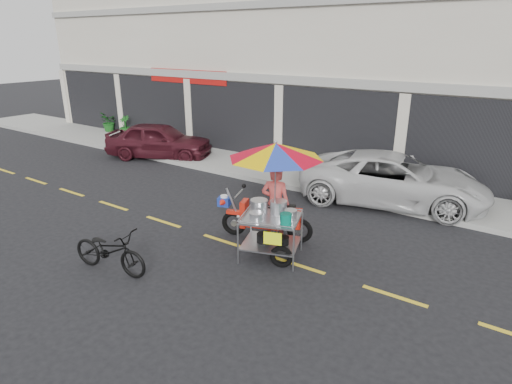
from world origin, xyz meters
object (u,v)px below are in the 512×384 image
Objects in this scene: maroon_sedan at (159,140)px; near_bicycle at (110,250)px; food_vendor_rig at (274,181)px; white_pickup at (393,179)px.

near_bicycle is (5.73, -6.79, -0.23)m from maroon_sedan.
food_vendor_rig reaches higher than maroon_sedan.
near_bicycle is (-3.45, -7.05, -0.25)m from white_pickup.
near_bicycle is 0.59× the size of food_vendor_rig.
maroon_sedan is at bearing 79.72° from white_pickup.
maroon_sedan is 1.38× the size of food_vendor_rig.
maroon_sedan reaches higher than near_bicycle.
maroon_sedan is 8.89m from near_bicycle.
maroon_sedan is 2.32× the size of near_bicycle.
food_vendor_rig is (2.19, 2.67, 1.14)m from near_bicycle.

